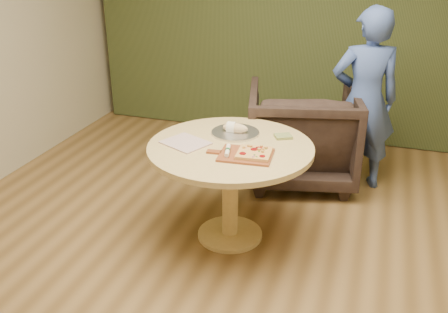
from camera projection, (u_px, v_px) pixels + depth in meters
name	position (u px, v px, depth m)	size (l,w,h in m)	color
room_shell	(226.00, 81.00, 2.63)	(5.04, 6.04, 2.84)	olive
curtain	(312.00, 8.00, 5.14)	(4.80, 0.14, 2.78)	#2D3719
pedestal_table	(230.00, 163.00, 3.56)	(1.17, 1.17, 0.75)	#DBBA70
pizza_paddle	(244.00, 155.00, 3.33)	(0.46, 0.31, 0.01)	brown
flatbread_pizza	(254.00, 153.00, 3.31)	(0.24, 0.24, 0.04)	#E7B15A
cutlery_roll	(228.00, 150.00, 3.34)	(0.07, 0.20, 0.03)	white
newspaper	(186.00, 143.00, 3.53)	(0.30, 0.25, 0.01)	white
serving_tray	(235.00, 133.00, 3.70)	(0.36, 0.36, 0.02)	silver
bread_roll	(234.00, 128.00, 3.69)	(0.19, 0.09, 0.09)	#E2C58A
green_packet	(283.00, 136.00, 3.62)	(0.12, 0.10, 0.02)	olive
armchair	(302.00, 130.00, 4.50)	(0.94, 0.88, 0.97)	black
person_standing	(364.00, 101.00, 4.26)	(0.58, 0.38, 1.60)	#3D569A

